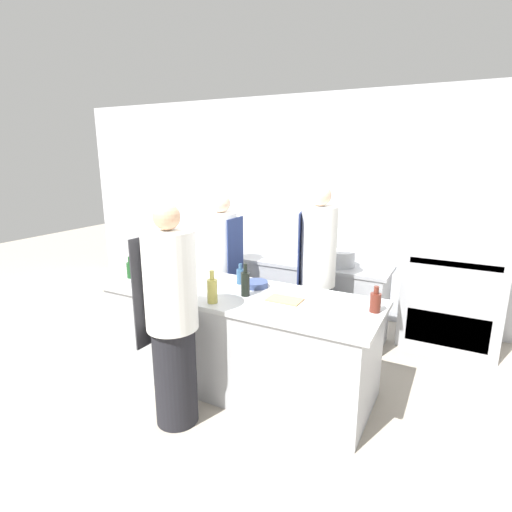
{
  "coord_description": "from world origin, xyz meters",
  "views": [
    {
      "loc": [
        1.71,
        -2.86,
        2.06
      ],
      "look_at": [
        0.0,
        0.35,
        1.13
      ],
      "focal_mm": 28.0,
      "sensor_mm": 36.0,
      "label": 1
    }
  ],
  "objects_px": {
    "bottle_sauce": "(375,302)",
    "bowl_mixing_large": "(256,284)",
    "chef_at_pass_far": "(317,277)",
    "bottle_olive_oil": "(212,290)",
    "chef_at_prep_near": "(172,319)",
    "bottle_cooking_oil": "(130,269)",
    "chef_at_stove": "(222,268)",
    "bottle_water": "(245,283)",
    "oven_range": "(451,300)",
    "bottle_wine": "(240,276)",
    "stockpot": "(340,258)",
    "cup": "(158,287)",
    "bottle_vinegar": "(173,284)",
    "bowl_prep_small": "(154,276)"
  },
  "relations": [
    {
      "from": "oven_range",
      "to": "stockpot",
      "type": "height_order",
      "value": "stockpot"
    },
    {
      "from": "bottle_vinegar",
      "to": "bottle_olive_oil",
      "type": "bearing_deg",
      "value": 2.48
    },
    {
      "from": "chef_at_pass_far",
      "to": "bowl_mixing_large",
      "type": "xyz_separation_m",
      "value": [
        -0.41,
        -0.49,
        0.0
      ]
    },
    {
      "from": "chef_at_pass_far",
      "to": "bowl_prep_small",
      "type": "distance_m",
      "value": 1.58
    },
    {
      "from": "bottle_olive_oil",
      "to": "stockpot",
      "type": "bearing_deg",
      "value": 68.87
    },
    {
      "from": "chef_at_stove",
      "to": "bottle_wine",
      "type": "distance_m",
      "value": 0.75
    },
    {
      "from": "oven_range",
      "to": "bottle_water",
      "type": "bearing_deg",
      "value": -130.76
    },
    {
      "from": "bottle_cooking_oil",
      "to": "chef_at_pass_far",
      "type": "bearing_deg",
      "value": 26.62
    },
    {
      "from": "bottle_olive_oil",
      "to": "stockpot",
      "type": "distance_m",
      "value": 1.68
    },
    {
      "from": "bottle_wine",
      "to": "stockpot",
      "type": "height_order",
      "value": "bottle_wine"
    },
    {
      "from": "cup",
      "to": "bowl_mixing_large",
      "type": "bearing_deg",
      "value": 35.57
    },
    {
      "from": "bottle_vinegar",
      "to": "cup",
      "type": "xyz_separation_m",
      "value": [
        -0.19,
        0.02,
        -0.06
      ]
    },
    {
      "from": "bottle_wine",
      "to": "bottle_sauce",
      "type": "relative_size",
      "value": 0.93
    },
    {
      "from": "bottle_water",
      "to": "bowl_prep_small",
      "type": "bearing_deg",
      "value": -179.21
    },
    {
      "from": "oven_range",
      "to": "bottle_olive_oil",
      "type": "relative_size",
      "value": 3.8
    },
    {
      "from": "bottle_sauce",
      "to": "cup",
      "type": "bearing_deg",
      "value": -166.97
    },
    {
      "from": "chef_at_stove",
      "to": "bottle_sauce",
      "type": "bearing_deg",
      "value": 70.97
    },
    {
      "from": "chef_at_prep_near",
      "to": "chef_at_pass_far",
      "type": "distance_m",
      "value": 1.54
    },
    {
      "from": "bottle_sauce",
      "to": "stockpot",
      "type": "relative_size",
      "value": 0.67
    },
    {
      "from": "chef_at_prep_near",
      "to": "bottle_cooking_oil",
      "type": "height_order",
      "value": "chef_at_prep_near"
    },
    {
      "from": "cup",
      "to": "bottle_cooking_oil",
      "type": "bearing_deg",
      "value": 160.86
    },
    {
      "from": "chef_at_prep_near",
      "to": "bottle_water",
      "type": "relative_size",
      "value": 6.05
    },
    {
      "from": "chef_at_stove",
      "to": "bowl_prep_small",
      "type": "relative_size",
      "value": 7.77
    },
    {
      "from": "chef_at_prep_near",
      "to": "bottle_cooking_oil",
      "type": "distance_m",
      "value": 1.15
    },
    {
      "from": "bottle_water",
      "to": "bowl_mixing_large",
      "type": "distance_m",
      "value": 0.26
    },
    {
      "from": "bottle_sauce",
      "to": "bowl_mixing_large",
      "type": "xyz_separation_m",
      "value": [
        -1.09,
        0.09,
        -0.05
      ]
    },
    {
      "from": "oven_range",
      "to": "bottle_sauce",
      "type": "relative_size",
      "value": 5.02
    },
    {
      "from": "chef_at_pass_far",
      "to": "bottle_wine",
      "type": "height_order",
      "value": "chef_at_pass_far"
    },
    {
      "from": "bottle_sauce",
      "to": "bottle_water",
      "type": "relative_size",
      "value": 0.72
    },
    {
      "from": "bottle_olive_oil",
      "to": "bowl_prep_small",
      "type": "bearing_deg",
      "value": 163.41
    },
    {
      "from": "oven_range",
      "to": "chef_at_pass_far",
      "type": "height_order",
      "value": "chef_at_pass_far"
    },
    {
      "from": "chef_at_prep_near",
      "to": "bottle_cooking_oil",
      "type": "bearing_deg",
      "value": 63.03
    },
    {
      "from": "chef_at_stove",
      "to": "bowl_prep_small",
      "type": "bearing_deg",
      "value": -19.6
    },
    {
      "from": "chef_at_stove",
      "to": "bottle_water",
      "type": "height_order",
      "value": "chef_at_stove"
    },
    {
      "from": "chef_at_prep_near",
      "to": "bottle_cooking_oil",
      "type": "relative_size",
      "value": 8.11
    },
    {
      "from": "bowl_mixing_large",
      "to": "bowl_prep_small",
      "type": "distance_m",
      "value": 1.02
    },
    {
      "from": "bottle_olive_oil",
      "to": "bowl_mixing_large",
      "type": "relative_size",
      "value": 1.24
    },
    {
      "from": "chef_at_prep_near",
      "to": "bottle_olive_oil",
      "type": "height_order",
      "value": "chef_at_prep_near"
    },
    {
      "from": "bottle_vinegar",
      "to": "bottle_sauce",
      "type": "height_order",
      "value": "bottle_vinegar"
    },
    {
      "from": "chef_at_prep_near",
      "to": "bottle_wine",
      "type": "distance_m",
      "value": 0.93
    },
    {
      "from": "bottle_wine",
      "to": "bottle_vinegar",
      "type": "bearing_deg",
      "value": -122.31
    },
    {
      "from": "bottle_olive_oil",
      "to": "bottle_cooking_oil",
      "type": "bearing_deg",
      "value": 170.45
    },
    {
      "from": "oven_range",
      "to": "chef_at_pass_far",
      "type": "xyz_separation_m",
      "value": [
        -1.17,
        -1.07,
        0.39
      ]
    },
    {
      "from": "bottle_wine",
      "to": "bowl_prep_small",
      "type": "xyz_separation_m",
      "value": [
        -0.81,
        -0.28,
        -0.04
      ]
    },
    {
      "from": "chef_at_stove",
      "to": "chef_at_pass_far",
      "type": "distance_m",
      "value": 1.12
    },
    {
      "from": "bottle_wine",
      "to": "cup",
      "type": "height_order",
      "value": "bottle_wine"
    },
    {
      "from": "chef_at_prep_near",
      "to": "bottle_wine",
      "type": "xyz_separation_m",
      "value": [
        0.05,
        0.93,
        0.09
      ]
    },
    {
      "from": "chef_at_pass_far",
      "to": "chef_at_prep_near",
      "type": "bearing_deg",
      "value": 139.65
    },
    {
      "from": "oven_range",
      "to": "bowl_mixing_large",
      "type": "height_order",
      "value": "oven_range"
    },
    {
      "from": "bowl_prep_small",
      "to": "bottle_vinegar",
      "type": "bearing_deg",
      "value": -30.47
    }
  ]
}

